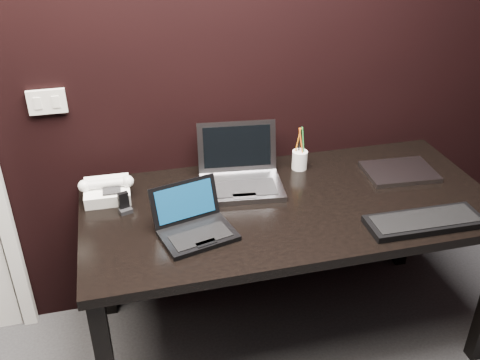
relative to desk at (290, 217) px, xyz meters
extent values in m
plane|color=black|center=(-0.30, 0.40, 0.64)|extent=(4.00, 0.00, 4.00)
cube|color=silver|center=(-0.92, 0.39, 0.46)|extent=(0.15, 0.02, 0.10)
cube|color=silver|center=(-0.95, 0.38, 0.46)|extent=(0.03, 0.01, 0.05)
cube|color=silver|center=(-0.88, 0.38, 0.46)|extent=(0.03, 0.01, 0.05)
cube|color=black|center=(0.00, 0.00, 0.06)|extent=(1.70, 0.80, 0.04)
cube|color=black|center=(-0.80, 0.35, -0.31)|extent=(0.06, 0.06, 0.70)
cube|color=black|center=(0.80, 0.35, -0.31)|extent=(0.06, 0.06, 0.70)
cube|color=black|center=(-0.41, -0.15, 0.09)|extent=(0.30, 0.24, 0.02)
cube|color=black|center=(-0.41, -0.17, 0.10)|extent=(0.24, 0.15, 0.00)
cube|color=black|center=(-0.40, -0.22, 0.10)|extent=(0.08, 0.05, 0.00)
cube|color=black|center=(-0.44, -0.04, 0.17)|extent=(0.27, 0.12, 0.15)
cube|color=#092B48|center=(-0.44, -0.04, 0.17)|extent=(0.23, 0.10, 0.12)
cube|color=gray|center=(-0.17, 0.15, 0.09)|extent=(0.37, 0.29, 0.02)
cube|color=black|center=(-0.18, 0.12, 0.10)|extent=(0.30, 0.17, 0.00)
cube|color=#A0A0A5|center=(-0.18, 0.05, 0.10)|extent=(0.10, 0.05, 0.00)
cube|color=gray|center=(-0.15, 0.30, 0.21)|extent=(0.35, 0.11, 0.22)
cube|color=black|center=(-0.16, 0.29, 0.21)|extent=(0.30, 0.08, 0.18)
cube|color=black|center=(0.45, -0.28, 0.09)|extent=(0.46, 0.16, 0.03)
cube|color=black|center=(0.45, -0.28, 0.11)|extent=(0.42, 0.13, 0.00)
cube|color=#99999E|center=(0.55, 0.11, 0.09)|extent=(0.32, 0.24, 0.02)
cube|color=white|center=(-0.73, 0.21, 0.11)|extent=(0.19, 0.17, 0.08)
cylinder|color=silver|center=(-0.73, 0.20, 0.15)|extent=(0.17, 0.04, 0.04)
sphere|color=white|center=(-0.82, 0.20, 0.15)|extent=(0.05, 0.05, 0.05)
sphere|color=silver|center=(-0.64, 0.20, 0.15)|extent=(0.05, 0.05, 0.05)
cube|color=black|center=(-0.71, 0.16, 0.14)|extent=(0.07, 0.05, 0.01)
cube|color=black|center=(-0.67, 0.10, 0.12)|extent=(0.04, 0.03, 0.09)
cube|color=black|center=(-0.66, 0.08, 0.09)|extent=(0.06, 0.05, 0.02)
cylinder|color=white|center=(0.13, 0.26, 0.12)|extent=(0.09, 0.09, 0.09)
cylinder|color=orange|center=(0.12, 0.27, 0.22)|extent=(0.02, 0.02, 0.13)
cylinder|color=green|center=(0.14, 0.26, 0.22)|extent=(0.02, 0.02, 0.13)
cylinder|color=black|center=(0.13, 0.28, 0.22)|extent=(0.01, 0.01, 0.13)
cylinder|color=#E15B15|center=(0.13, 0.25, 0.22)|extent=(0.03, 0.03, 0.13)
camera|label=1|loc=(-0.65, -1.76, 1.26)|focal=40.00mm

